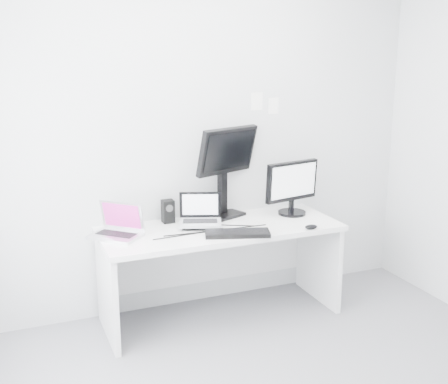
{
  "coord_description": "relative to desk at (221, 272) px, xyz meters",
  "views": [
    {
      "loc": [
        -1.49,
        -2.49,
        2.0
      ],
      "look_at": [
        0.02,
        1.23,
        1.0
      ],
      "focal_mm": 45.03,
      "sensor_mm": 36.0,
      "label": 1
    }
  ],
  "objects": [
    {
      "name": "back_wall",
      "position": [
        0.0,
        0.35,
        0.99
      ],
      "size": [
        3.6,
        0.0,
        3.6
      ],
      "primitive_type": "plane",
      "rotation": [
        1.57,
        0.0,
        0.0
      ],
      "color": "silver",
      "rests_on": "ground"
    },
    {
      "name": "desk",
      "position": [
        0.0,
        0.0,
        0.0
      ],
      "size": [
        1.8,
        0.7,
        0.73
      ],
      "primitive_type": "cube",
      "color": "white",
      "rests_on": "ground"
    },
    {
      "name": "macbook",
      "position": [
        -0.78,
        0.04,
        0.49
      ],
      "size": [
        0.42,
        0.42,
        0.26
      ],
      "primitive_type": "cube",
      "rotation": [
        0.0,
        0.0,
        -0.77
      ],
      "color": "silver",
      "rests_on": "desk"
    },
    {
      "name": "speaker",
      "position": [
        -0.33,
        0.25,
        0.45
      ],
      "size": [
        0.09,
        0.09,
        0.18
      ],
      "primitive_type": "cube",
      "rotation": [
        0.0,
        0.0,
        -0.02
      ],
      "color": "black",
      "rests_on": "desk"
    },
    {
      "name": "dell_laptop",
      "position": [
        -0.15,
        0.04,
        0.49
      ],
      "size": [
        0.38,
        0.34,
        0.26
      ],
      "primitive_type": "cube",
      "rotation": [
        0.0,
        0.0,
        -0.35
      ],
      "color": "#B2B4BA",
      "rests_on": "desk"
    },
    {
      "name": "rear_monitor",
      "position": [
        0.14,
        0.24,
        0.73
      ],
      "size": [
        0.58,
        0.38,
        0.74
      ],
      "primitive_type": "cube",
      "rotation": [
        0.0,
        0.0,
        0.38
      ],
      "color": "black",
      "rests_on": "desk"
    },
    {
      "name": "samsung_monitor",
      "position": [
        0.66,
        0.09,
        0.59
      ],
      "size": [
        0.52,
        0.32,
        0.45
      ],
      "primitive_type": "cube",
      "rotation": [
        0.0,
        0.0,
        0.2
      ],
      "color": "black",
      "rests_on": "desk"
    },
    {
      "name": "keyboard",
      "position": [
        0.03,
        -0.24,
        0.38
      ],
      "size": [
        0.49,
        0.3,
        0.03
      ],
      "primitive_type": "cube",
      "rotation": [
        0.0,
        0.0,
        -0.32
      ],
      "color": "black",
      "rests_on": "desk"
    },
    {
      "name": "mouse",
      "position": [
        0.6,
        -0.31,
        0.38
      ],
      "size": [
        0.1,
        0.07,
        0.03
      ],
      "primitive_type": "ellipsoid",
      "rotation": [
        0.0,
        0.0,
        0.03
      ],
      "color": "black",
      "rests_on": "desk"
    },
    {
      "name": "wall_note_0",
      "position": [
        0.45,
        0.34,
        1.26
      ],
      "size": [
        0.1,
        0.0,
        0.14
      ],
      "primitive_type": "cube",
      "color": "white",
      "rests_on": "back_wall"
    },
    {
      "name": "wall_note_1",
      "position": [
        0.6,
        0.34,
        1.22
      ],
      "size": [
        0.09,
        0.0,
        0.13
      ],
      "primitive_type": "cube",
      "color": "white",
      "rests_on": "back_wall"
    }
  ]
}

